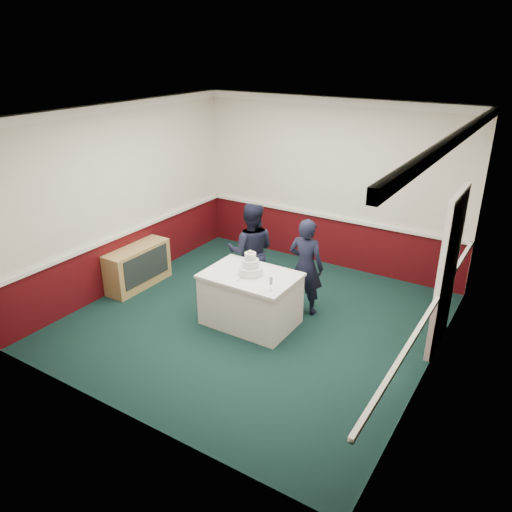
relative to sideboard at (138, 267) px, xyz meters
The scene contains 9 objects.
ground 2.30m from the sideboard, ahead, with size 5.00×5.00×0.00m, color black.
room_shell 2.94m from the sideboard, 15.99° to the left, with size 5.00×5.00×3.00m.
sideboard is the anchor object (origin of this frame).
cake_table 2.27m from the sideboard, ahead, with size 1.32×0.92×0.79m.
wedding_cake 2.33m from the sideboard, ahead, with size 0.35×0.35×0.36m.
cake_knife 2.29m from the sideboard, ahead, with size 0.01×0.22×0.01m, color silver.
champagne_flute 2.84m from the sideboard, ahead, with size 0.05×0.05×0.21m.
person_man 1.99m from the sideboard, 20.86° to the left, with size 0.77×0.60×1.58m, color black.
person_woman 2.89m from the sideboard, 14.22° to the left, with size 0.55×0.36×1.50m, color black.
Camera 1 is at (3.45, -5.47, 3.84)m, focal length 35.00 mm.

